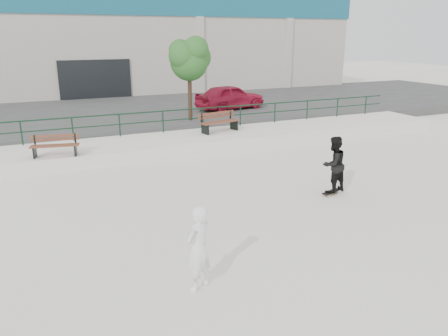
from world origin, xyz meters
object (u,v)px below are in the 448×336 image
skateboard (331,192)px  seated_skater (198,248)px  bench_left (55,146)px  tree (190,58)px  standing_skater (333,164)px  red_car (230,97)px  bench_right (219,122)px

skateboard → seated_skater: bearing=-169.7°
bench_left → skateboard: 10.15m
tree → bench_left: bearing=-146.3°
skateboard → seated_skater: size_ratio=0.46×
standing_skater → seated_skater: 6.66m
red_car → seated_skater: red_car is taller
bench_right → skateboard: size_ratio=2.59×
bench_left → red_car: red_car is taller
seated_skater → tree: bearing=-139.3°
bench_right → seated_skater: 12.48m
bench_right → tree: size_ratio=0.48×
bench_left → red_car: size_ratio=0.41×
standing_skater → skateboard: bearing=-10.1°
tree → seated_skater: tree is taller
tree → standing_skater: tree is taller
bench_left → bench_right: bearing=23.1°
skateboard → seated_skater: seated_skater is taller
tree → seated_skater: 15.75m
bench_right → bench_left: bearing=179.1°
bench_right → skateboard: (0.41, -7.97, -0.88)m
red_car → seated_skater: size_ratio=2.51×
bench_left → seated_skater: bearing=-66.8°
bench_left → seated_skater: seated_skater is taller
bench_left → standing_skater: standing_skater is taller
tree → standing_skater: bearing=-87.0°
bench_left → seated_skater: size_ratio=1.03×
seated_skater → skateboard: bearing=180.0°
bench_right → tree: (-0.18, 3.33, 2.79)m
bench_left → skateboard: size_ratio=2.25×
red_car → standing_skater: bearing=156.6°
bench_left → bench_right: size_ratio=0.87×
bench_left → seated_skater: 10.01m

